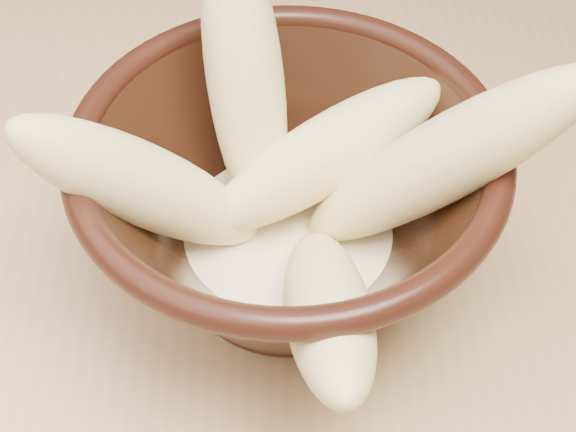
# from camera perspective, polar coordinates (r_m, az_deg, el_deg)

# --- Properties ---
(bowl) EXTENTS (0.22, 0.22, 0.12)m
(bowl) POSITION_cam_1_polar(r_m,az_deg,el_deg) (0.43, -0.00, 0.89)
(bowl) COLOR black
(bowl) RESTS_ON table
(milk_puddle) EXTENTS (0.12, 0.12, 0.02)m
(milk_puddle) POSITION_cam_1_polar(r_m,az_deg,el_deg) (0.45, -0.00, -1.59)
(milk_puddle) COLOR #FAEAC9
(milk_puddle) RESTS_ON bowl
(banana_upright) EXTENTS (0.06, 0.11, 0.16)m
(banana_upright) POSITION_cam_1_polar(r_m,az_deg,el_deg) (0.42, -3.05, 9.67)
(banana_upright) COLOR #E4D187
(banana_upright) RESTS_ON bowl
(banana_left) EXTENTS (0.14, 0.07, 0.14)m
(banana_left) POSITION_cam_1_polar(r_m,az_deg,el_deg) (0.40, -10.09, 2.13)
(banana_left) COLOR #E4D187
(banana_left) RESTS_ON bowl
(banana_right) EXTENTS (0.16, 0.07, 0.16)m
(banana_right) POSITION_cam_1_polar(r_m,az_deg,el_deg) (0.40, 10.58, 3.70)
(banana_right) COLOR #E4D187
(banana_right) RESTS_ON bowl
(banana_across) EXTENTS (0.15, 0.10, 0.08)m
(banana_across) POSITION_cam_1_polar(r_m,az_deg,el_deg) (0.43, 2.74, 4.43)
(banana_across) COLOR #E4D187
(banana_across) RESTS_ON bowl
(banana_front) EXTENTS (0.05, 0.15, 0.10)m
(banana_front) POSITION_cam_1_polar(r_m,az_deg,el_deg) (0.38, 2.81, -6.63)
(banana_front) COLOR #E4D187
(banana_front) RESTS_ON bowl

